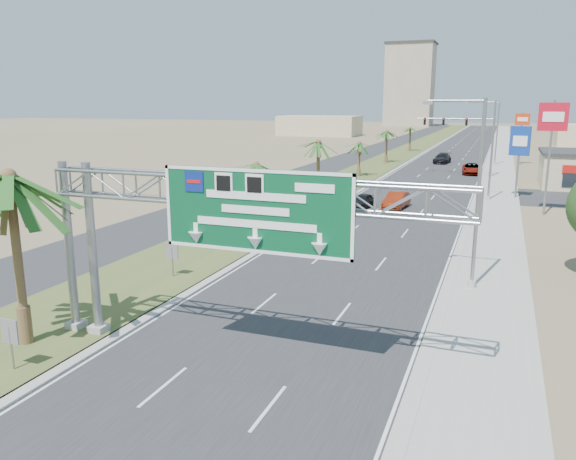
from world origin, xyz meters
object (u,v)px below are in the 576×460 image
(car_right_lane, at_px, (472,169))
(car_far, at_px, (442,158))
(signal_mast, at_px, (477,141))
(pole_sign_red_near, at_px, (552,125))
(car_mid_lane, at_px, (396,201))
(pole_sign_blue, at_px, (520,144))
(sign_gantry, at_px, (222,205))
(pole_sign_red_far, at_px, (522,124))
(car_left_lane, at_px, (362,201))
(palm_near, at_px, (9,178))

(car_right_lane, distance_m, car_far, 14.87)
(signal_mast, xyz_separation_m, pole_sign_red_near, (7.18, -26.29, 3.09))
(car_mid_lane, bearing_deg, car_right_lane, 85.59)
(signal_mast, height_order, car_far, signal_mast)
(car_right_lane, xyz_separation_m, car_far, (-5.40, 13.85, 0.05))
(car_mid_lane, relative_size, pole_sign_blue, 0.60)
(sign_gantry, bearing_deg, pole_sign_red_near, 69.44)
(pole_sign_red_near, relative_size, pole_sign_red_far, 1.19)
(signal_mast, height_order, car_left_lane, signal_mast)
(car_mid_lane, xyz_separation_m, car_right_lane, (5.17, 30.10, -0.02))
(sign_gantry, relative_size, pole_sign_red_far, 2.00)
(palm_near, xyz_separation_m, signal_mast, (14.37, 63.97, -2.08))
(car_far, bearing_deg, pole_sign_blue, -66.54)
(sign_gantry, height_order, car_right_lane, sign_gantry)
(sign_gantry, bearing_deg, pole_sign_blue, 75.94)
(pole_sign_blue, bearing_deg, pole_sign_red_far, 88.37)
(sign_gantry, relative_size, signal_mast, 1.63)
(sign_gantry, distance_m, car_right_lane, 64.91)
(car_left_lane, height_order, pole_sign_red_far, pole_sign_red_far)
(sign_gantry, distance_m, signal_mast, 62.37)
(signal_mast, relative_size, car_right_lane, 1.91)
(pole_sign_blue, bearing_deg, palm_near, -112.54)
(pole_sign_red_near, bearing_deg, palm_near, -119.76)
(car_mid_lane, bearing_deg, pole_sign_red_far, 80.96)
(car_right_lane, height_order, pole_sign_blue, pole_sign_blue)
(palm_near, relative_size, car_right_lane, 1.55)
(palm_near, distance_m, car_left_lane, 36.33)
(sign_gantry, distance_m, pole_sign_red_near, 38.24)
(car_left_lane, xyz_separation_m, car_right_lane, (8.27, 31.03, 0.07))
(car_far, bearing_deg, car_left_lane, -88.06)
(car_far, relative_size, pole_sign_blue, 0.72)
(car_left_lane, xyz_separation_m, pole_sign_red_near, (15.95, 2.34, 7.26))
(palm_near, distance_m, pole_sign_red_far, 84.10)
(palm_near, height_order, car_mid_lane, palm_near)
(pole_sign_red_far, bearing_deg, sign_gantry, -98.69)
(car_mid_lane, distance_m, car_right_lane, 30.54)
(car_left_lane, distance_m, pole_sign_red_near, 17.69)
(car_mid_lane, height_order, pole_sign_blue, pole_sign_blue)
(signal_mast, distance_m, pole_sign_red_far, 18.69)
(car_mid_lane, height_order, pole_sign_red_near, pole_sign_red_near)
(pole_sign_red_near, distance_m, pole_sign_red_far, 43.96)
(palm_near, distance_m, car_far, 80.90)
(pole_sign_red_near, height_order, pole_sign_red_far, pole_sign_red_near)
(car_far, bearing_deg, car_mid_lane, -84.10)
(sign_gantry, bearing_deg, car_right_lane, 84.92)
(pole_sign_blue, bearing_deg, car_far, 107.87)
(car_far, distance_m, pole_sign_blue, 35.71)
(sign_gantry, relative_size, car_left_lane, 4.22)
(car_right_lane, height_order, pole_sign_red_near, pole_sign_red_near)
(palm_near, bearing_deg, pole_sign_blue, 67.46)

